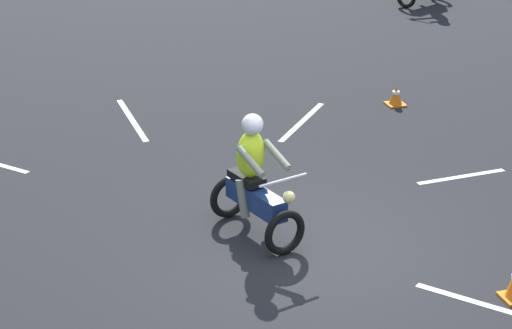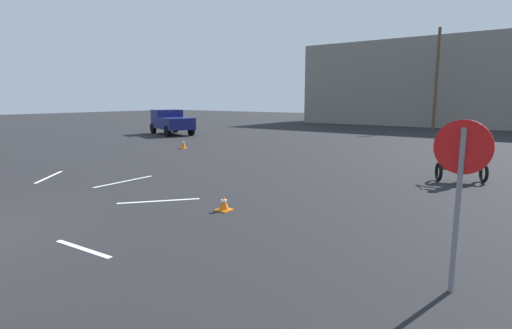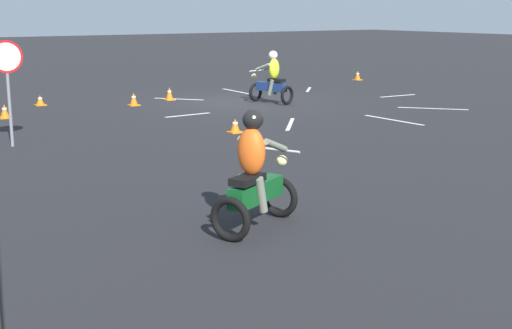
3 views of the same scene
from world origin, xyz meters
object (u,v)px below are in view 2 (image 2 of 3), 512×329
motorcycle_rider_background (463,159)px  pickup_truck (171,121)px  traffic_cone_near_right (183,144)px  traffic_cone_mid_left (224,204)px  stop_sign (461,172)px  utility_pole_far (436,79)px

motorcycle_rider_background → pickup_truck: size_ratio=0.36×
pickup_truck → traffic_cone_near_right: pickup_truck is taller
traffic_cone_near_right → pickup_truck: bearing=142.2°
motorcycle_rider_background → traffic_cone_mid_left: motorcycle_rider_background is taller
stop_sign → traffic_cone_near_right: bearing=148.8°
motorcycle_rider_background → traffic_cone_mid_left: size_ratio=4.80×
traffic_cone_near_right → utility_pole_far: (7.29, 21.39, 3.88)m
pickup_truck → utility_pole_far: bearing=-19.0°
stop_sign → traffic_cone_near_right: (-14.30, 8.66, -1.41)m
pickup_truck → traffic_cone_mid_left: pickup_truck is taller
stop_sign → utility_pole_far: 30.96m
stop_sign → traffic_cone_near_right: size_ratio=4.95×
motorcycle_rider_background → pickup_truck: 20.63m
stop_sign → traffic_cone_mid_left: 5.35m
traffic_cone_near_right → traffic_cone_mid_left: 11.94m
motorcycle_rider_background → traffic_cone_near_right: 13.15m
traffic_cone_mid_left → stop_sign: bearing=-12.8°
traffic_cone_mid_left → utility_pole_far: 29.25m
stop_sign → utility_pole_far: (-7.01, 30.05, 2.47)m
pickup_truck → stop_sign: (20.95, -13.82, 0.71)m
pickup_truck → utility_pole_far: utility_pole_far is taller
traffic_cone_near_right → traffic_cone_mid_left: (9.28, -7.52, -0.06)m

